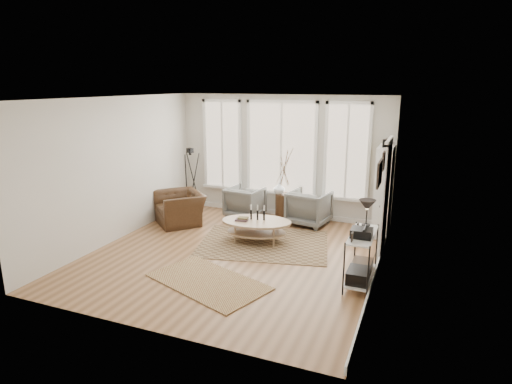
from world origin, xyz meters
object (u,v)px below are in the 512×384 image
at_px(coffee_table, 256,225).
at_px(accent_chair, 180,208).
at_px(armchair_left, 245,202).
at_px(side_table, 284,185).
at_px(armchair_right, 309,208).
at_px(low_shelf, 361,253).
at_px(bookcase, 383,191).

relative_size(coffee_table, accent_chair, 1.39).
height_order(armchair_left, accent_chair, armchair_left).
height_order(coffee_table, side_table, side_table).
height_order(armchair_left, armchair_right, armchair_right).
height_order(low_shelf, side_table, side_table).
distance_m(low_shelf, armchair_left, 4.02).
bearing_deg(accent_chair, armchair_left, 80.51).
bearing_deg(bookcase, side_table, 174.32).
xyz_separation_m(armchair_left, side_table, (0.91, 0.21, 0.45)).
bearing_deg(low_shelf, coffee_table, 154.12).
bearing_deg(bookcase, armchair_right, 178.46).
bearing_deg(armchair_left, accent_chair, 45.43).
xyz_separation_m(coffee_table, armchair_left, (-0.86, 1.44, 0.02)).
relative_size(bookcase, low_shelf, 1.58).
relative_size(coffee_table, armchair_left, 1.89).
bearing_deg(armchair_left, coffee_table, 127.29).
relative_size(low_shelf, armchair_left, 1.60).
distance_m(coffee_table, side_table, 1.72).
xyz_separation_m(armchair_left, armchair_right, (1.58, 0.03, 0.03)).
bearing_deg(accent_chair, coffee_table, 29.19).
xyz_separation_m(coffee_table, armchair_right, (0.72, 1.47, 0.05)).
relative_size(coffee_table, side_table, 0.90).
bearing_deg(side_table, armchair_right, -15.29).
distance_m(coffee_table, armchair_right, 1.63).
xyz_separation_m(armchair_right, accent_chair, (-2.79, -1.02, -0.04)).
bearing_deg(armchair_left, side_table, -160.55).
bearing_deg(low_shelf, bookcase, 88.72).
distance_m(bookcase, armchair_right, 1.69).
distance_m(bookcase, accent_chair, 4.54).
bearing_deg(armchair_right, bookcase, -171.84).
height_order(low_shelf, coffee_table, low_shelf).
height_order(armchair_right, accent_chair, armchair_right).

